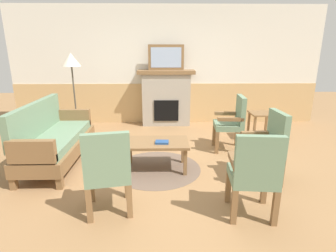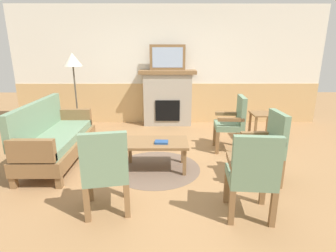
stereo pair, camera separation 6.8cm
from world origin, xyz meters
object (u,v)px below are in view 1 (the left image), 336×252
armchair_front_center (254,172)px  framed_picture (166,57)px  fireplace (166,97)px  floor_lamp_by_couch (71,65)px  armchair_front_left (108,168)px  armchair_near_fireplace (233,121)px  armchair_by_window_left (267,144)px  couch (55,139)px  book_on_table (162,142)px  side_table (261,118)px  coffee_table (156,145)px

armchair_front_center → framed_picture: bearing=103.4°
fireplace → framed_picture: 0.91m
floor_lamp_by_couch → fireplace: bearing=24.7°
fireplace → armchair_front_left: 3.62m
framed_picture → armchair_near_fireplace: framed_picture is taller
armchair_by_window_left → armchair_front_left: same height
couch → armchair_front_left: bearing=-51.2°
book_on_table → armchair_front_left: armchair_front_left is taller
armchair_by_window_left → armchair_front_left: (-2.01, -0.72, 0.00)m
armchair_front_center → side_table: armchair_front_center is taller
coffee_table → armchair_front_left: bearing=-114.1°
framed_picture → armchair_near_fireplace: size_ratio=0.82×
coffee_table → couch: bearing=170.7°
framed_picture → coffee_table: size_ratio=0.83×
book_on_table → floor_lamp_by_couch: floor_lamp_by_couch is taller
couch → armchair_front_left: size_ratio=1.84×
floor_lamp_by_couch → couch: bearing=-87.7°
armchair_by_window_left → framed_picture: bearing=115.0°
fireplace → book_on_table: (-0.10, -2.50, -0.20)m
armchair_front_left → framed_picture: bearing=79.1°
armchair_front_center → side_table: (0.99, 2.54, -0.10)m
book_on_table → side_table: (1.96, 1.38, -0.02)m
armchair_front_left → armchair_near_fireplace: bearing=45.9°
couch → coffee_table: couch is taller
book_on_table → armchair_by_window_left: (1.42, -0.33, 0.08)m
framed_picture → armchair_near_fireplace: bearing=-55.3°
armchair_front_left → armchair_by_window_left: bearing=19.8°
framed_picture → armchair_near_fireplace: 2.26m
armchair_near_fireplace → armchair_front_left: same height
coffee_table → book_on_table: book_on_table is taller
framed_picture → armchair_by_window_left: framed_picture is taller
armchair_front_left → floor_lamp_by_couch: 3.08m
couch → coffee_table: size_ratio=1.88×
book_on_table → armchair_front_center: size_ratio=0.20×
framed_picture → armchair_front_left: 3.76m
armchair_front_center → side_table: bearing=68.8°
fireplace → floor_lamp_by_couch: bearing=-155.3°
couch → floor_lamp_by_couch: (-0.05, 1.32, 1.05)m
floor_lamp_by_couch → armchair_by_window_left: bearing=-32.0°
book_on_table → floor_lamp_by_couch: (-1.75, 1.65, 1.00)m
armchair_near_fireplace → armchair_front_left: (-1.84, -1.89, 0.00)m
fireplace → armchair_near_fireplace: fireplace is taller
armchair_near_fireplace → floor_lamp_by_couch: floor_lamp_by_couch is taller
armchair_front_center → floor_lamp_by_couch: floor_lamp_by_couch is taller
couch → side_table: bearing=16.0°
book_on_table → armchair_front_left: size_ratio=0.20×
framed_picture → side_table: bearing=-31.2°
coffee_table → book_on_table: 0.13m
couch → book_on_table: (1.69, -0.33, 0.06)m
framed_picture → armchair_by_window_left: (1.32, -2.83, -1.02)m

